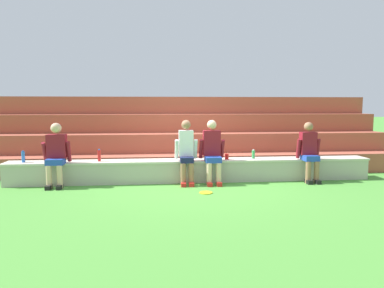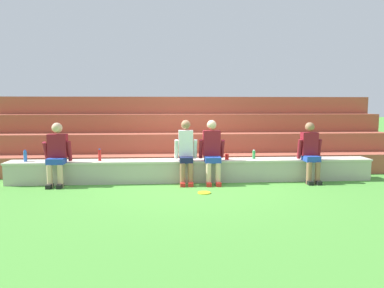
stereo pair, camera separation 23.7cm
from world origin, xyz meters
name	(u,v)px [view 1 (the left image)]	position (x,y,z in m)	size (l,w,h in m)	color
ground_plane	(194,183)	(0.00, 0.00, 0.00)	(80.00, 80.00, 0.00)	#4C9338
stone_seating_wall	(193,170)	(0.00, 0.24, 0.26)	(7.93, 0.52, 0.48)	#B7AF9E
brick_bleachers	(186,140)	(0.00, 2.15, 0.71)	(10.45, 2.27, 1.90)	#A9523E
person_far_left	(56,153)	(-2.83, -0.01, 0.70)	(0.56, 0.52, 1.31)	#DBAD89
person_left_of_center	(186,151)	(-0.16, -0.01, 0.71)	(0.48, 0.53, 1.35)	#996B4C
person_center	(212,150)	(0.40, 0.01, 0.71)	(0.55, 0.59, 1.35)	beige
person_right_of_center	(309,151)	(2.53, -0.04, 0.68)	(0.52, 0.52, 1.30)	#996B4C
water_bottle_mid_right	(99,155)	(-2.01, 0.21, 0.60)	(0.06, 0.06, 0.26)	red
water_bottle_near_right	(23,157)	(-3.56, 0.23, 0.59)	(0.07, 0.07, 0.25)	blue
water_bottle_center_gap	(253,154)	(1.37, 0.27, 0.57)	(0.07, 0.07, 0.20)	green
plastic_cup_right_end	(227,157)	(0.75, 0.19, 0.54)	(0.08, 0.08, 0.12)	red
frisbee	(206,193)	(0.14, -0.85, 0.01)	(0.25, 0.25, 0.02)	yellow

